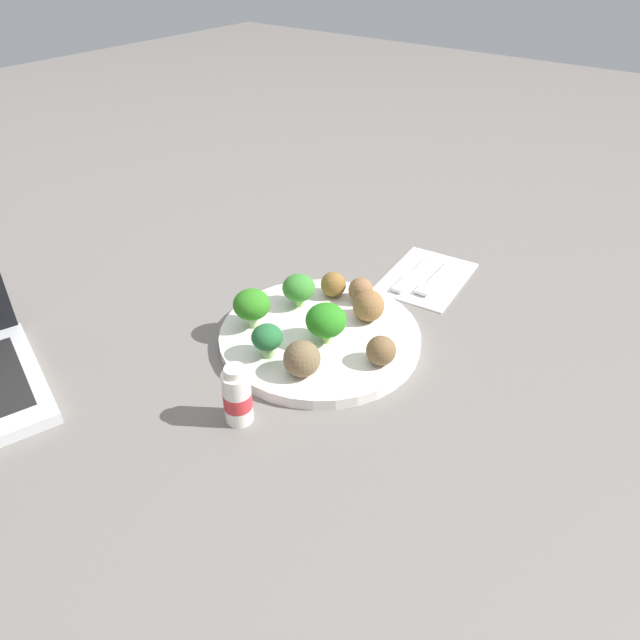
{
  "coord_description": "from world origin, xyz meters",
  "views": [
    {
      "loc": [
        0.52,
        0.4,
        0.5
      ],
      "look_at": [
        0.0,
        0.0,
        0.04
      ],
      "focal_mm": 32.84,
      "sensor_mm": 36.0,
      "label": 1
    }
  ],
  "objects_px": {
    "broccoli_floret_back_left": "(252,305)",
    "yogurt_bottle": "(237,397)",
    "broccoli_floret_mid_right": "(326,321)",
    "knife": "(415,273)",
    "broccoli_floret_back_right": "(299,288)",
    "meatball_center": "(363,291)",
    "meatball_mid_right": "(302,359)",
    "meatball_far_rim": "(333,284)",
    "fork": "(435,279)",
    "napkin": "(426,277)",
    "plate": "(320,336)",
    "meatball_front_right": "(381,351)",
    "broccoli_floret_center": "(267,338)",
    "meatball_back_left": "(369,306)"
  },
  "relations": [
    {
      "from": "fork",
      "to": "yogurt_bottle",
      "type": "relative_size",
      "value": 1.53
    },
    {
      "from": "broccoli_floret_back_right",
      "to": "meatball_center",
      "type": "relative_size",
      "value": 1.33
    },
    {
      "from": "meatball_front_right",
      "to": "meatball_back_left",
      "type": "distance_m",
      "value": 0.1
    },
    {
      "from": "broccoli_floret_back_right",
      "to": "meatball_back_left",
      "type": "xyz_separation_m",
      "value": [
        -0.03,
        0.1,
        -0.01
      ]
    },
    {
      "from": "plate",
      "to": "meatball_front_right",
      "type": "xyz_separation_m",
      "value": [
        0.01,
        0.1,
        0.03
      ]
    },
    {
      "from": "meatball_mid_right",
      "to": "meatball_far_rim",
      "type": "bearing_deg",
      "value": -155.91
    },
    {
      "from": "broccoli_floret_back_right",
      "to": "meatball_center",
      "type": "distance_m",
      "value": 0.1
    },
    {
      "from": "fork",
      "to": "napkin",
      "type": "bearing_deg",
      "value": -107.61
    },
    {
      "from": "meatball_center",
      "to": "napkin",
      "type": "xyz_separation_m",
      "value": [
        -0.14,
        0.03,
        -0.03
      ]
    },
    {
      "from": "meatball_front_right",
      "to": "meatball_back_left",
      "type": "relative_size",
      "value": 0.86
    },
    {
      "from": "yogurt_bottle",
      "to": "meatball_back_left",
      "type": "bearing_deg",
      "value": 175.55
    },
    {
      "from": "plate",
      "to": "meatball_center",
      "type": "relative_size",
      "value": 7.56
    },
    {
      "from": "broccoli_floret_center",
      "to": "napkin",
      "type": "distance_m",
      "value": 0.33
    },
    {
      "from": "meatball_center",
      "to": "napkin",
      "type": "height_order",
      "value": "meatball_center"
    },
    {
      "from": "broccoli_floret_center",
      "to": "napkin",
      "type": "bearing_deg",
      "value": 169.69
    },
    {
      "from": "broccoli_floret_back_left",
      "to": "knife",
      "type": "xyz_separation_m",
      "value": [
        -0.28,
        0.1,
        -0.04
      ]
    },
    {
      "from": "meatball_mid_right",
      "to": "napkin",
      "type": "bearing_deg",
      "value": 179.88
    },
    {
      "from": "fork",
      "to": "broccoli_floret_back_left",
      "type": "bearing_deg",
      "value": -26.05
    },
    {
      "from": "plate",
      "to": "napkin",
      "type": "distance_m",
      "value": 0.24
    },
    {
      "from": "broccoli_floret_back_right",
      "to": "meatball_front_right",
      "type": "distance_m",
      "value": 0.17
    },
    {
      "from": "broccoli_floret_back_left",
      "to": "broccoli_floret_back_right",
      "type": "bearing_deg",
      "value": 167.56
    },
    {
      "from": "broccoli_floret_back_left",
      "to": "meatball_mid_right",
      "type": "relative_size",
      "value": 1.22
    },
    {
      "from": "broccoli_floret_back_right",
      "to": "meatball_front_right",
      "type": "xyz_separation_m",
      "value": [
        0.04,
        0.17,
        -0.01
      ]
    },
    {
      "from": "broccoli_floret_mid_right",
      "to": "knife",
      "type": "bearing_deg",
      "value": -179.91
    },
    {
      "from": "plate",
      "to": "broccoli_floret_back_left",
      "type": "relative_size",
      "value": 4.89
    },
    {
      "from": "knife",
      "to": "broccoli_floret_back_right",
      "type": "bearing_deg",
      "value": -23.06
    },
    {
      "from": "plate",
      "to": "meatball_far_rim",
      "type": "bearing_deg",
      "value": -154.8
    },
    {
      "from": "broccoli_floret_mid_right",
      "to": "meatball_far_rim",
      "type": "relative_size",
      "value": 1.47
    },
    {
      "from": "broccoli_floret_back_right",
      "to": "meatball_center",
      "type": "xyz_separation_m",
      "value": [
        -0.07,
        0.07,
        -0.01
      ]
    },
    {
      "from": "broccoli_floret_back_right",
      "to": "meatball_mid_right",
      "type": "height_order",
      "value": "broccoli_floret_back_right"
    },
    {
      "from": "broccoli_floret_back_left",
      "to": "plate",
      "type": "bearing_deg",
      "value": 118.98
    },
    {
      "from": "napkin",
      "to": "meatball_far_rim",
      "type": "bearing_deg",
      "value": -26.59
    },
    {
      "from": "meatball_far_rim",
      "to": "fork",
      "type": "height_order",
      "value": "meatball_far_rim"
    },
    {
      "from": "broccoli_floret_back_left",
      "to": "yogurt_bottle",
      "type": "relative_size",
      "value": 0.73
    },
    {
      "from": "broccoli_floret_center",
      "to": "meatball_far_rim",
      "type": "bearing_deg",
      "value": -173.88
    },
    {
      "from": "broccoli_floret_center",
      "to": "meatball_center",
      "type": "height_order",
      "value": "broccoli_floret_center"
    },
    {
      "from": "broccoli_floret_back_left",
      "to": "fork",
      "type": "height_order",
      "value": "broccoli_floret_back_left"
    },
    {
      "from": "meatball_front_right",
      "to": "napkin",
      "type": "relative_size",
      "value": 0.23
    },
    {
      "from": "fork",
      "to": "broccoli_floret_mid_right",
      "type": "bearing_deg",
      "value": -8.13
    },
    {
      "from": "broccoli_floret_mid_right",
      "to": "broccoli_floret_center",
      "type": "bearing_deg",
      "value": -30.55
    },
    {
      "from": "broccoli_floret_back_left",
      "to": "meatball_center",
      "type": "height_order",
      "value": "broccoli_floret_back_left"
    },
    {
      "from": "meatball_front_right",
      "to": "napkin",
      "type": "height_order",
      "value": "meatball_front_right"
    },
    {
      "from": "meatball_back_left",
      "to": "meatball_mid_right",
      "type": "distance_m",
      "value": 0.15
    },
    {
      "from": "plate",
      "to": "broccoli_floret_center",
      "type": "height_order",
      "value": "broccoli_floret_center"
    },
    {
      "from": "meatball_front_right",
      "to": "knife",
      "type": "bearing_deg",
      "value": -160.58
    },
    {
      "from": "broccoli_floret_center",
      "to": "broccoli_floret_back_right",
      "type": "bearing_deg",
      "value": -160.08
    },
    {
      "from": "plate",
      "to": "broccoli_floret_center",
      "type": "xyz_separation_m",
      "value": [
        0.08,
        -0.02,
        0.04
      ]
    },
    {
      "from": "plate",
      "to": "napkin",
      "type": "xyz_separation_m",
      "value": [
        -0.24,
        0.04,
        -0.01
      ]
    },
    {
      "from": "broccoli_floret_back_right",
      "to": "plate",
      "type": "bearing_deg",
      "value": 62.06
    },
    {
      "from": "plate",
      "to": "broccoli_floret_mid_right",
      "type": "distance_m",
      "value": 0.05
    }
  ]
}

